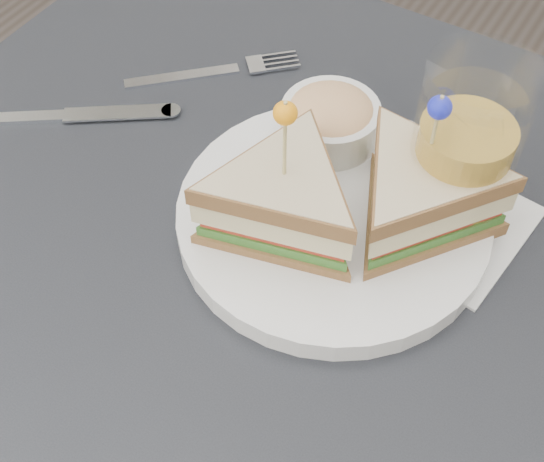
{
  "coord_description": "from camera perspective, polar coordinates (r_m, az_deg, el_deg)",
  "views": [
    {
      "loc": [
        0.2,
        -0.31,
        1.27
      ],
      "look_at": [
        0.01,
        0.01,
        0.8
      ],
      "focal_mm": 50.0,
      "sensor_mm": 36.0,
      "label": 1
    }
  ],
  "objects": [
    {
      "name": "table",
      "position": [
        0.7,
        -1.14,
        -6.68
      ],
      "size": [
        0.8,
        0.8,
        0.75
      ],
      "color": "black",
      "rests_on": "ground"
    },
    {
      "name": "plate_meal",
      "position": [
        0.63,
        5.5,
        2.79
      ],
      "size": [
        0.34,
        0.34,
        0.16
      ],
      "rotation": [
        0.0,
        0.0,
        -0.28
      ],
      "color": "white",
      "rests_on": "table"
    },
    {
      "name": "cutlery_fork",
      "position": [
        0.81,
        -3.83,
        11.98
      ],
      "size": [
        0.15,
        0.14,
        0.01
      ],
      "rotation": [
        0.0,
        0.0,
        -0.81
      ],
      "color": "white",
      "rests_on": "table"
    },
    {
      "name": "cutlery_knife",
      "position": [
        0.78,
        -14.76,
        8.41
      ],
      "size": [
        0.17,
        0.13,
        0.01
      ],
      "rotation": [
        0.0,
        0.0,
        -0.96
      ],
      "color": "white",
      "rests_on": "table"
    },
    {
      "name": "drink_set",
      "position": [
        0.63,
        14.0,
        5.06
      ],
      "size": [
        0.15,
        0.15,
        0.17
      ],
      "rotation": [
        0.0,
        0.0,
        -0.12
      ],
      "color": "silver",
      "rests_on": "table"
    }
  ]
}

